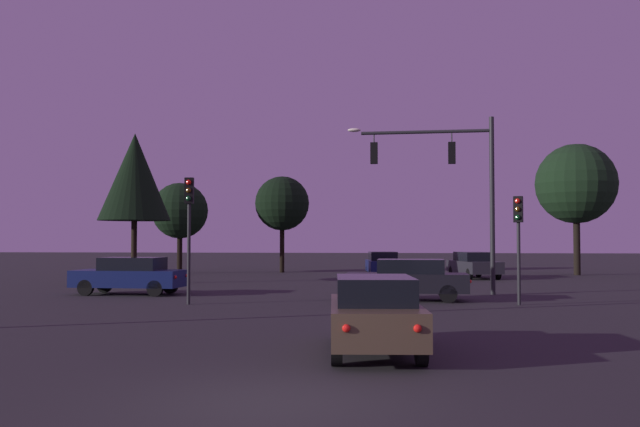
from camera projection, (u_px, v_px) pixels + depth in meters
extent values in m
plane|color=#262326|center=(355.00, 286.00, 33.99)|extent=(168.00, 168.00, 0.00)
cylinder|color=#232326|center=(492.00, 205.00, 28.75)|extent=(0.20, 0.20, 7.30)
cylinder|color=#232326|center=(425.00, 132.00, 29.27)|extent=(5.38, 0.45, 0.14)
ellipsoid|color=#F4EACC|center=(354.00, 130.00, 29.73)|extent=(0.56, 0.28, 0.16)
cylinder|color=#232326|center=(452.00, 137.00, 29.10)|extent=(0.05, 0.05, 0.45)
cube|color=black|center=(452.00, 153.00, 29.08)|extent=(0.31, 0.26, 0.90)
sphere|color=red|center=(452.00, 147.00, 29.22)|extent=(0.18, 0.18, 0.18)
sphere|color=#56380C|center=(452.00, 153.00, 29.21)|extent=(0.18, 0.18, 0.18)
sphere|color=#0C4219|center=(452.00, 160.00, 29.20)|extent=(0.18, 0.18, 0.18)
cylinder|color=#232326|center=(374.00, 138.00, 29.59)|extent=(0.05, 0.05, 0.40)
cube|color=black|center=(374.00, 153.00, 29.57)|extent=(0.31, 0.26, 0.90)
sphere|color=red|center=(374.00, 147.00, 29.72)|extent=(0.18, 0.18, 0.18)
sphere|color=#56380C|center=(374.00, 154.00, 29.71)|extent=(0.18, 0.18, 0.18)
sphere|color=#0C4219|center=(374.00, 160.00, 29.70)|extent=(0.18, 0.18, 0.18)
cylinder|color=#232326|center=(189.00, 254.00, 24.37)|extent=(0.12, 0.12, 3.50)
cube|color=black|center=(189.00, 191.00, 24.45)|extent=(0.32, 0.27, 0.90)
sphere|color=red|center=(189.00, 182.00, 24.32)|extent=(0.18, 0.18, 0.18)
sphere|color=#56380C|center=(189.00, 190.00, 24.31)|extent=(0.18, 0.18, 0.18)
sphere|color=#0C4219|center=(188.00, 198.00, 24.30)|extent=(0.18, 0.18, 0.18)
cylinder|color=#232326|center=(519.00, 264.00, 24.11)|extent=(0.12, 0.12, 2.84)
cube|color=black|center=(518.00, 209.00, 24.18)|extent=(0.36, 0.33, 0.90)
sphere|color=red|center=(517.00, 201.00, 24.06)|extent=(0.18, 0.18, 0.18)
sphere|color=#56380C|center=(518.00, 209.00, 24.05)|extent=(0.18, 0.18, 0.18)
sphere|color=#0C4219|center=(518.00, 217.00, 24.04)|extent=(0.18, 0.18, 0.18)
cube|color=#473828|center=(374.00, 320.00, 13.91)|extent=(2.03, 4.43, 0.68)
cube|color=black|center=(375.00, 290.00, 13.78)|extent=(1.64, 2.44, 0.52)
cylinder|color=black|center=(336.00, 328.00, 15.33)|extent=(0.25, 0.65, 0.64)
cylinder|color=black|center=(405.00, 328.00, 15.31)|extent=(0.25, 0.65, 0.64)
cylinder|color=black|center=(337.00, 348.00, 12.49)|extent=(0.25, 0.65, 0.64)
cylinder|color=black|center=(421.00, 348.00, 12.46)|extent=(0.25, 0.65, 0.64)
sphere|color=red|center=(346.00, 328.00, 11.76)|extent=(0.14, 0.14, 0.14)
sphere|color=red|center=(418.00, 328.00, 11.74)|extent=(0.14, 0.14, 0.14)
cube|color=black|center=(407.00, 283.00, 25.86)|extent=(4.51, 1.98, 0.68)
cube|color=black|center=(411.00, 266.00, 25.86)|extent=(2.45, 1.65, 0.52)
cylinder|color=black|center=(365.00, 293.00, 25.23)|extent=(0.65, 0.22, 0.64)
cylinder|color=black|center=(368.00, 290.00, 26.84)|extent=(0.65, 0.22, 0.64)
cylinder|color=black|center=(448.00, 294.00, 24.85)|extent=(0.65, 0.22, 0.64)
cylinder|color=black|center=(446.00, 291.00, 26.47)|extent=(0.65, 0.22, 0.64)
sphere|color=red|center=(470.00, 281.00, 24.94)|extent=(0.14, 0.14, 0.14)
sphere|color=red|center=(467.00, 279.00, 26.21)|extent=(0.14, 0.14, 0.14)
cube|color=#0F1947|center=(129.00, 278.00, 28.67)|extent=(4.51, 2.11, 0.68)
cube|color=black|center=(133.00, 264.00, 28.67)|extent=(2.47, 1.74, 0.52)
cylinder|color=black|center=(86.00, 288.00, 28.05)|extent=(0.65, 0.23, 0.64)
cylinder|color=black|center=(105.00, 285.00, 29.70)|extent=(0.65, 0.23, 0.64)
cylinder|color=black|center=(155.00, 288.00, 27.61)|extent=(0.65, 0.23, 0.64)
cylinder|color=black|center=(170.00, 286.00, 29.26)|extent=(0.65, 0.23, 0.64)
sphere|color=red|center=(175.00, 277.00, 27.69)|extent=(0.14, 0.14, 0.14)
sphere|color=red|center=(187.00, 276.00, 28.98)|extent=(0.14, 0.14, 0.14)
cube|color=#0F1947|center=(383.00, 266.00, 41.89)|extent=(2.24, 4.75, 0.68)
cube|color=black|center=(383.00, 256.00, 42.06)|extent=(1.78, 2.62, 0.52)
cylinder|color=black|center=(399.00, 273.00, 40.36)|extent=(0.26, 0.66, 0.64)
cylinder|color=black|center=(372.00, 273.00, 40.36)|extent=(0.26, 0.66, 0.64)
cylinder|color=black|center=(394.00, 271.00, 43.39)|extent=(0.26, 0.66, 0.64)
cylinder|color=black|center=(368.00, 271.00, 43.39)|extent=(0.26, 0.66, 0.64)
sphere|color=red|center=(389.00, 263.00, 44.20)|extent=(0.14, 0.14, 0.14)
sphere|color=red|center=(370.00, 263.00, 44.20)|extent=(0.14, 0.14, 0.14)
cube|color=#232328|center=(474.00, 267.00, 40.78)|extent=(2.85, 4.85, 0.68)
cube|color=black|center=(473.00, 256.00, 40.95)|extent=(2.12, 2.76, 0.52)
cylinder|color=black|center=(498.00, 274.00, 39.40)|extent=(0.34, 0.67, 0.64)
cylinder|color=black|center=(469.00, 274.00, 39.17)|extent=(0.34, 0.67, 0.64)
cylinder|color=black|center=(478.00, 271.00, 42.37)|extent=(0.34, 0.67, 0.64)
cylinder|color=black|center=(452.00, 272.00, 42.14)|extent=(0.34, 0.67, 0.64)
sphere|color=red|center=(471.00, 264.00, 43.13)|extent=(0.14, 0.14, 0.14)
sphere|color=red|center=(451.00, 264.00, 42.96)|extent=(0.14, 0.14, 0.14)
cylinder|color=black|center=(134.00, 252.00, 35.59)|extent=(0.29, 0.29, 3.21)
cone|color=black|center=(135.00, 177.00, 35.74)|extent=(3.65, 3.65, 4.46)
cylinder|color=black|center=(180.00, 252.00, 46.76)|extent=(0.35, 0.35, 2.87)
sphere|color=black|center=(180.00, 211.00, 46.86)|extent=(3.72, 3.72, 3.72)
cylinder|color=black|center=(282.00, 247.00, 47.84)|extent=(0.31, 0.31, 3.42)
sphere|color=black|center=(282.00, 203.00, 47.95)|extent=(3.71, 3.71, 3.71)
cylinder|color=black|center=(577.00, 243.00, 44.31)|extent=(0.42, 0.42, 4.02)
sphere|color=black|center=(576.00, 184.00, 44.45)|extent=(5.05, 5.05, 5.05)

